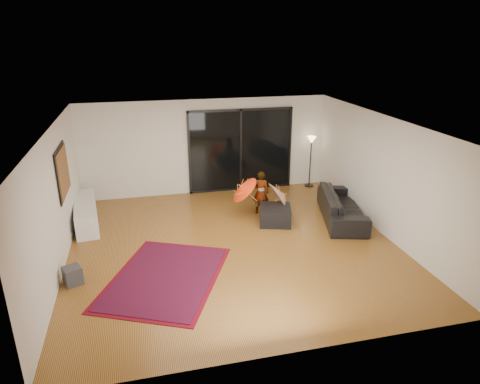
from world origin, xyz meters
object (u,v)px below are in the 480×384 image
object	(u,v)px
sofa	(342,206)
ottoman	(275,215)
media_console	(86,213)
child	(261,193)

from	to	relation	value
sofa	ottoman	size ratio (longest dim) A/B	3.12
media_console	sofa	size ratio (longest dim) A/B	0.86
media_console	child	world-z (taller)	child
sofa	media_console	bearing A→B (deg)	94.84
ottoman	child	distance (m)	0.78
media_console	sofa	world-z (taller)	sofa
media_console	child	size ratio (longest dim) A/B	1.76
sofa	child	size ratio (longest dim) A/B	2.05
child	media_console	bearing A→B (deg)	13.97
sofa	child	distance (m)	2.06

